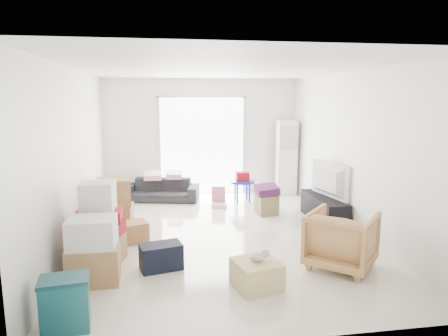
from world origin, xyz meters
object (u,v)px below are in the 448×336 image
(sofa, at_px, (161,186))
(wood_crate, at_px, (257,275))
(ac_tower, at_px, (286,158))
(armchair, at_px, (342,237))
(storage_bins, at_px, (65,303))
(television, at_px, (325,193))
(ottoman, at_px, (266,204))
(kids_table, at_px, (242,180))
(tv_console, at_px, (324,209))

(sofa, bearing_deg, wood_crate, -63.69)
(ac_tower, height_order, wood_crate, ac_tower)
(armchair, bearing_deg, storage_bins, 58.28)
(sofa, bearing_deg, television, -21.99)
(ottoman, bearing_deg, wood_crate, -106.95)
(sofa, height_order, kids_table, kids_table)
(television, xyz_separation_m, ottoman, (-0.93, 0.61, -0.34))
(ac_tower, relative_size, ottoman, 4.56)
(ac_tower, distance_m, television, 2.19)
(television, xyz_separation_m, storage_bins, (-3.90, -2.98, -0.26))
(kids_table, bearing_deg, ac_tower, 24.50)
(sofa, xyz_separation_m, ottoman, (2.05, -1.41, -0.13))
(tv_console, height_order, wood_crate, tv_console)
(sofa, height_order, ottoman, sofa)
(ac_tower, xyz_separation_m, tv_console, (0.05, -2.16, -0.65))
(ottoman, bearing_deg, tv_console, -32.97)
(tv_console, bearing_deg, wood_crate, -127.52)
(ac_tower, bearing_deg, wood_crate, -111.52)
(tv_console, bearing_deg, television, 0.00)
(storage_bins, bearing_deg, wood_crate, 15.46)
(armchair, relative_size, wood_crate, 1.67)
(ac_tower, distance_m, kids_table, 1.34)
(television, bearing_deg, ottoman, 45.38)
(ac_tower, distance_m, ottoman, 1.91)
(ottoman, distance_m, kids_table, 1.10)
(ac_tower, xyz_separation_m, sofa, (-2.93, -0.15, -0.55))
(ac_tower, xyz_separation_m, storage_bins, (-3.85, -5.14, -0.60))
(tv_console, relative_size, wood_crate, 2.73)
(television, distance_m, ottoman, 1.16)
(ac_tower, distance_m, storage_bins, 6.45)
(sofa, xyz_separation_m, storage_bins, (-0.92, -4.99, -0.05))
(tv_console, xyz_separation_m, wood_crate, (-1.85, -2.41, -0.06))
(ottoman, bearing_deg, television, -32.97)
(ac_tower, relative_size, armchair, 2.07)
(tv_console, height_order, television, television)
(kids_table, bearing_deg, wood_crate, -98.98)
(sofa, bearing_deg, tv_console, -21.99)
(ottoman, bearing_deg, storage_bins, -129.62)
(armchair, height_order, storage_bins, armchair)
(ac_tower, relative_size, television, 1.58)
(tv_console, height_order, storage_bins, storage_bins)
(storage_bins, bearing_deg, sofa, 79.57)
(ac_tower, relative_size, storage_bins, 3.24)
(armchair, bearing_deg, kids_table, -38.58)
(tv_console, relative_size, television, 1.24)
(television, bearing_deg, sofa, 44.36)
(television, bearing_deg, wood_crate, 130.83)
(wood_crate, bearing_deg, ac_tower, 68.48)
(television, bearing_deg, armchair, 151.82)
(tv_console, distance_m, storage_bins, 4.91)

